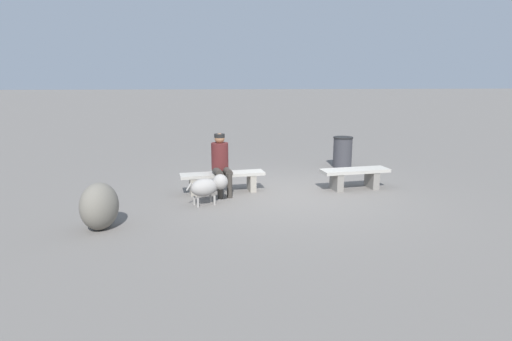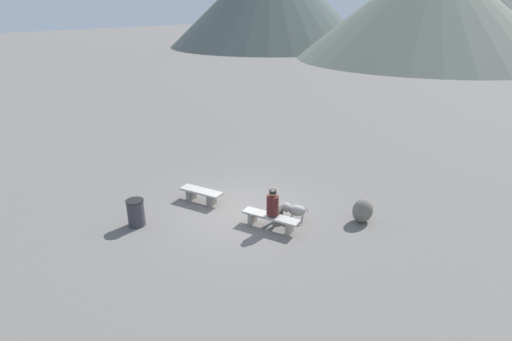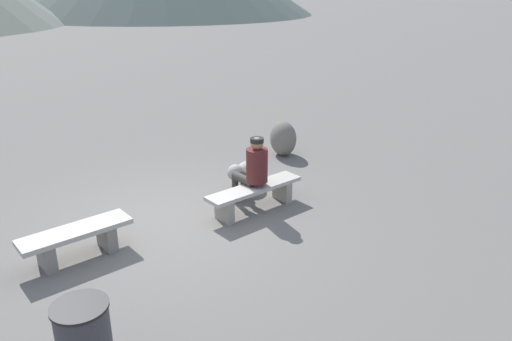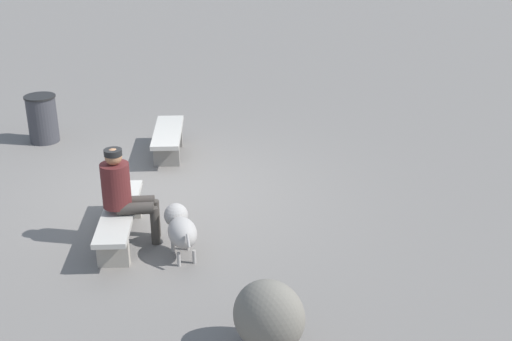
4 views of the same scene
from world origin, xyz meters
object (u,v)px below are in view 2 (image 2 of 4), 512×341
at_px(bench_left, 201,194).
at_px(seated_person, 274,206).
at_px(bench_right, 271,219).
at_px(dog, 294,210).
at_px(trash_bin, 136,213).
at_px(boulder, 363,210).

bearing_deg(bench_left, seated_person, -6.30).
relative_size(bench_right, seated_person, 1.43).
distance_m(bench_left, dog, 3.27).
bearing_deg(bench_right, dog, 63.33).
height_order(seated_person, dog, seated_person).
distance_m(seated_person, dog, 0.86).
bearing_deg(trash_bin, dog, 40.31).
xyz_separation_m(seated_person, dog, (0.26, 0.74, -0.36)).
bearing_deg(dog, seated_person, 47.75).
bearing_deg(trash_bin, bench_left, 78.18).
height_order(bench_left, boulder, boulder).
height_order(bench_left, bench_right, bench_left).
distance_m(bench_left, seated_person, 2.95).
relative_size(seated_person, dog, 1.58).
height_order(seated_person, trash_bin, seated_person).
relative_size(bench_right, trash_bin, 2.17).
xyz_separation_m(bench_right, dog, (0.29, 0.83, 0.06)).
relative_size(bench_right, dog, 2.26).
bearing_deg(seated_person, boulder, 34.00).
distance_m(seated_person, boulder, 2.79).
bearing_deg(bench_left, boulder, 14.53).
height_order(bench_right, boulder, boulder).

